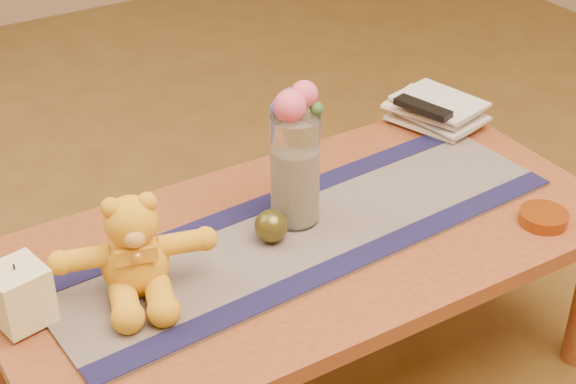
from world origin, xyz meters
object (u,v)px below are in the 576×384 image
glass_vase (295,170)px  tv_remote (423,108)px  pillar_candle (20,295)px  teddy_bear (134,245)px  bronze_ball (271,226)px  book_bottom (417,132)px  amber_dish (543,217)px

glass_vase → tv_remote: (0.50, 0.17, -0.05)m
pillar_candle → glass_vase: (0.63, 0.02, 0.07)m
tv_remote → glass_vase: bearing=-177.5°
pillar_candle → glass_vase: size_ratio=0.46×
teddy_bear → tv_remote: bearing=28.5°
glass_vase → teddy_bear: bearing=-173.7°
teddy_bear → bronze_ball: 0.32m
book_bottom → teddy_bear: bearing=174.8°
bronze_ball → teddy_bear: bearing=-179.9°
book_bottom → tv_remote: bearing=-93.0°
teddy_bear → tv_remote: size_ratio=1.94×
pillar_candle → teddy_bear: bearing=-6.2°
bronze_ball → book_bottom: bearing=20.7°
tv_remote → amber_dish: 0.47m
teddy_bear → book_bottom: 0.93m
tv_remote → amber_dish: (-0.02, -0.46, -0.07)m
teddy_bear → glass_vase: 0.41m
bronze_ball → tv_remote: 0.62m
teddy_bear → amber_dish: (0.88, -0.25, -0.10)m
glass_vase → tv_remote: glass_vase is taller
book_bottom → tv_remote: size_ratio=1.39×
bronze_ball → amber_dish: 0.62m
teddy_bear → pillar_candle: teddy_bear is taller
teddy_bear → book_bottom: size_ratio=1.39×
glass_vase → book_bottom: size_ratio=1.17×
pillar_candle → tv_remote: size_ratio=0.75×
teddy_bear → tv_remote: teddy_bear is taller
glass_vase → tv_remote: size_ratio=1.62×
book_bottom → bronze_ball: bearing=-178.3°
pillar_candle → glass_vase: glass_vase is taller
teddy_bear → bronze_ball: teddy_bear is taller
teddy_bear → glass_vase: glass_vase is taller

